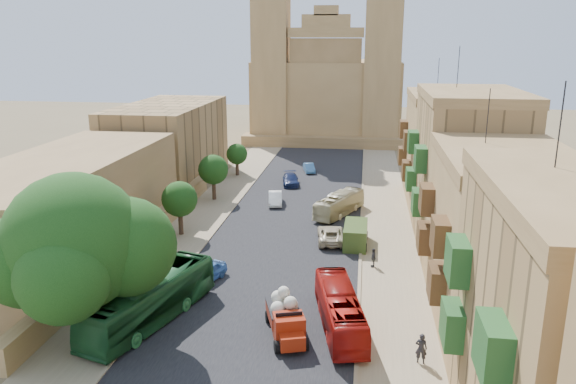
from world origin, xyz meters
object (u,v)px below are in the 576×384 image
(street_tree_c, at_px, (213,170))
(street_tree_b, at_px, (180,199))
(street_tree_a, at_px, (127,246))
(car_blue_a, at_px, (205,273))
(car_white_b, at_px, (335,197))
(car_blue_b, at_px, (309,168))
(bus_green_north, at_px, (150,300))
(pedestrian_c, at_px, (373,258))
(car_white_a, at_px, (275,198))
(car_dkblue, at_px, (291,179))
(street_tree_d, at_px, (237,154))
(ficus_tree, at_px, (76,247))
(bus_cream_east, at_px, (339,204))
(bus_red_east, at_px, (340,310))
(car_cream, at_px, (331,234))
(olive_pickup, at_px, (355,235))
(church, at_px, (328,87))
(pedestrian_a, at_px, (421,348))
(red_truck, at_px, (286,316))

(street_tree_c, bearing_deg, street_tree_b, -90.00)
(street_tree_a, relative_size, car_blue_a, 1.20)
(car_white_b, height_order, car_blue_b, car_white_b)
(bus_green_north, relative_size, pedestrian_c, 7.11)
(street_tree_b, relative_size, car_white_a, 1.23)
(car_blue_a, relative_size, pedestrian_c, 2.58)
(street_tree_c, height_order, car_dkblue, street_tree_c)
(street_tree_d, distance_m, car_dkblue, 9.16)
(car_white_a, relative_size, car_dkblue, 0.88)
(ficus_tree, relative_size, car_blue_a, 2.60)
(bus_cream_east, height_order, car_dkblue, bus_cream_east)
(bus_cream_east, relative_size, car_white_b, 2.12)
(street_tree_a, relative_size, bus_red_east, 0.54)
(street_tree_a, height_order, street_tree_d, street_tree_a)
(car_white_a, xyz_separation_m, car_dkblue, (0.57, 8.78, 0.00))
(car_dkblue, height_order, pedestrian_c, pedestrian_c)
(street_tree_a, relative_size, car_white_b, 1.27)
(car_blue_a, bearing_deg, car_cream, 67.54)
(street_tree_d, bearing_deg, bus_cream_east, -47.33)
(bus_green_north, bearing_deg, olive_pickup, 68.21)
(church, bearing_deg, car_white_b, -84.73)
(car_blue_a, bearing_deg, bus_green_north, -85.94)
(pedestrian_c, bearing_deg, bus_green_north, -56.72)
(church, xyz_separation_m, street_tree_b, (-10.00, -54.61, -6.06))
(bus_green_north, xyz_separation_m, car_white_b, (10.39, 29.16, -0.92))
(street_tree_b, xyz_separation_m, street_tree_c, (0.00, 12.00, 0.07))
(church, distance_m, pedestrian_c, 61.29)
(car_blue_b, bearing_deg, street_tree_d, -175.93)
(street_tree_a, bearing_deg, car_white_b, 60.33)
(street_tree_b, distance_m, bus_red_east, 22.54)
(car_white_a, relative_size, car_blue_b, 1.15)
(pedestrian_a, bearing_deg, street_tree_c, -47.95)
(ficus_tree, distance_m, car_cream, 24.80)
(car_white_b, bearing_deg, car_blue_a, 85.16)
(street_tree_d, bearing_deg, car_cream, -59.39)
(car_white_b, bearing_deg, car_blue_b, -57.37)
(street_tree_c, bearing_deg, pedestrian_c, -44.12)
(bus_cream_east, bearing_deg, red_truck, 109.33)
(car_white_a, bearing_deg, bus_green_north, -107.15)
(car_white_b, height_order, pedestrian_a, pedestrian_a)
(street_tree_b, bearing_deg, car_white_b, 41.73)
(street_tree_a, distance_m, bus_green_north, 6.16)
(ficus_tree, relative_size, bus_cream_east, 1.30)
(bus_green_north, distance_m, pedestrian_c, 18.42)
(street_tree_d, relative_size, car_white_b, 1.12)
(street_tree_c, xyz_separation_m, bus_cream_east, (14.62, -3.86, -2.37))
(olive_pickup, bearing_deg, street_tree_a, -145.37)
(street_tree_d, height_order, car_white_b, street_tree_d)
(car_white_a, bearing_deg, car_white_b, 1.76)
(street_tree_d, bearing_deg, street_tree_c, -90.00)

